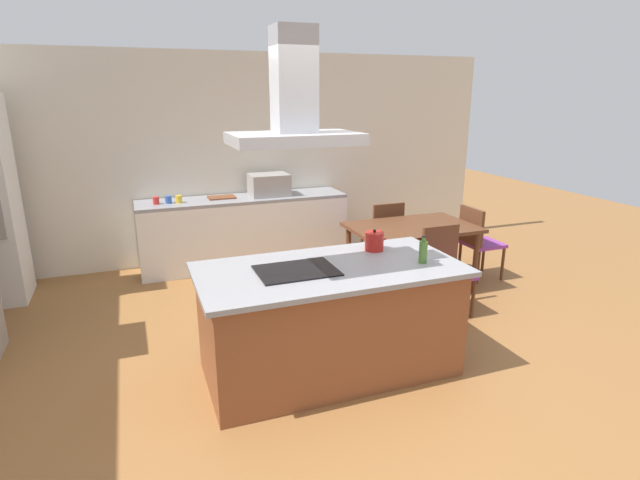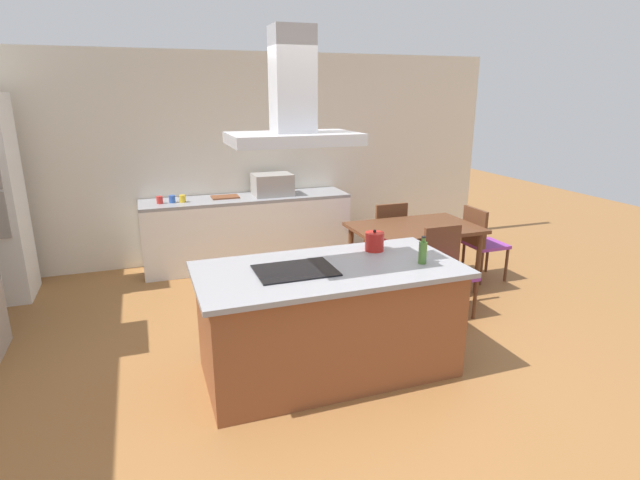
{
  "view_description": "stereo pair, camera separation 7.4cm",
  "coord_description": "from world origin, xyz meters",
  "views": [
    {
      "loc": [
        -1.38,
        -3.4,
        2.21
      ],
      "look_at": [
        0.07,
        0.4,
        1.0
      ],
      "focal_mm": 28.16,
      "sensor_mm": 36.0,
      "label": 1
    },
    {
      "loc": [
        -1.31,
        -3.43,
        2.21
      ],
      "look_at": [
        0.07,
        0.4,
        1.0
      ],
      "focal_mm": 28.16,
      "sensor_mm": 36.0,
      "label": 2
    }
  ],
  "objects": [
    {
      "name": "ground",
      "position": [
        0.0,
        1.5,
        0.0
      ],
      "size": [
        16.0,
        16.0,
        0.0
      ],
      "primitive_type": "plane",
      "color": "#936033"
    },
    {
      "name": "wall_back",
      "position": [
        0.0,
        3.25,
        1.35
      ],
      "size": [
        7.2,
        0.1,
        2.7
      ],
      "primitive_type": "cube",
      "color": "beige",
      "rests_on": "ground"
    },
    {
      "name": "kitchen_island",
      "position": [
        0.0,
        0.0,
        0.45
      ],
      "size": [
        2.06,
        1.02,
        0.9
      ],
      "color": "brown",
      "rests_on": "ground"
    },
    {
      "name": "cooktop",
      "position": [
        -0.27,
        0.0,
        0.91
      ],
      "size": [
        0.6,
        0.44,
        0.01
      ],
      "primitive_type": "cube",
      "color": "black",
      "rests_on": "kitchen_island"
    },
    {
      "name": "tea_kettle",
      "position": [
        0.51,
        0.26,
        0.98
      ],
      "size": [
        0.21,
        0.16,
        0.19
      ],
      "color": "#B21E19",
      "rests_on": "kitchen_island"
    },
    {
      "name": "olive_oil_bottle",
      "position": [
        0.72,
        -0.17,
        0.99
      ],
      "size": [
        0.07,
        0.07,
        0.22
      ],
      "color": "#47722D",
      "rests_on": "kitchen_island"
    },
    {
      "name": "back_counter",
      "position": [
        -0.05,
        2.88,
        0.45
      ],
      "size": [
        2.66,
        0.62,
        0.9
      ],
      "color": "white",
      "rests_on": "ground"
    },
    {
      "name": "countertop_microwave",
      "position": [
        0.3,
        2.88,
        1.04
      ],
      "size": [
        0.5,
        0.38,
        0.28
      ],
      "primitive_type": "cube",
      "color": "#9E9993",
      "rests_on": "back_counter"
    },
    {
      "name": "coffee_mug_red",
      "position": [
        -1.12,
        2.84,
        0.95
      ],
      "size": [
        0.08,
        0.08,
        0.09
      ],
      "primitive_type": "cylinder",
      "color": "red",
      "rests_on": "back_counter"
    },
    {
      "name": "coffee_mug_blue",
      "position": [
        -0.98,
        2.84,
        0.95
      ],
      "size": [
        0.08,
        0.08,
        0.09
      ],
      "primitive_type": "cylinder",
      "color": "#2D56B2",
      "rests_on": "back_counter"
    },
    {
      "name": "coffee_mug_yellow",
      "position": [
        -0.86,
        2.83,
        0.95
      ],
      "size": [
        0.08,
        0.08,
        0.09
      ],
      "primitive_type": "cylinder",
      "color": "gold",
      "rests_on": "back_counter"
    },
    {
      "name": "cutting_board",
      "position": [
        -0.32,
        2.93,
        0.91
      ],
      "size": [
        0.34,
        0.24,
        0.02
      ],
      "primitive_type": "cube",
      "color": "brown",
      "rests_on": "back_counter"
    },
    {
      "name": "dining_table",
      "position": [
        1.54,
        1.35,
        0.67
      ],
      "size": [
        1.4,
        0.9,
        0.75
      ],
      "color": "#59331E",
      "rests_on": "ground"
    },
    {
      "name": "chair_facing_island",
      "position": [
        1.54,
        0.68,
        0.51
      ],
      "size": [
        0.42,
        0.42,
        0.89
      ],
      "color": "purple",
      "rests_on": "ground"
    },
    {
      "name": "chair_at_right_end",
      "position": [
        2.46,
        1.35,
        0.51
      ],
      "size": [
        0.42,
        0.42,
        0.89
      ],
      "color": "purple",
      "rests_on": "ground"
    },
    {
      "name": "chair_facing_back_wall",
      "position": [
        1.54,
        2.01,
        0.51
      ],
      "size": [
        0.42,
        0.42,
        0.89
      ],
      "color": "purple",
      "rests_on": "ground"
    },
    {
      "name": "range_hood",
      "position": [
        -0.27,
        0.0,
        2.1
      ],
      "size": [
        0.9,
        0.55,
        0.78
      ],
      "color": "#ADADB2"
    }
  ]
}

